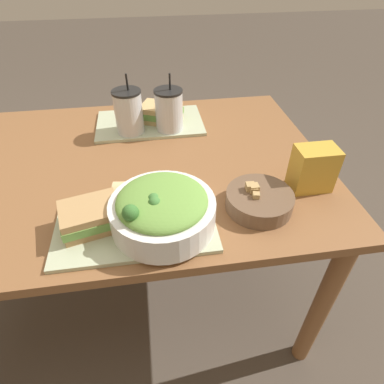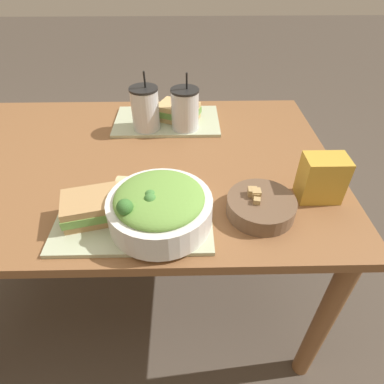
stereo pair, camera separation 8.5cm
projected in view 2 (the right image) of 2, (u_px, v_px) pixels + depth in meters
ground_plane at (149, 283)px, 1.56m from camera, size 12.00×12.00×0.00m
dining_table at (134, 179)px, 1.15m from camera, size 1.37×0.92×0.72m
tray_near at (134, 219)px, 0.86m from camera, size 0.41×0.25×0.01m
tray_far at (167, 121)px, 1.29m from camera, size 0.41×0.25×0.01m
salad_bowl at (160, 206)px, 0.81m from camera, size 0.27×0.27×0.12m
soup_bowl at (261, 206)px, 0.87m from camera, size 0.19×0.19×0.07m
sandwich_near at (91, 207)px, 0.84m from camera, size 0.17×0.15×0.06m
baguette_near at (139, 188)px, 0.90m from camera, size 0.13×0.07×0.06m
sandwich_far at (178, 112)px, 1.27m from camera, size 0.19×0.17×0.06m
drink_cup_dark at (145, 110)px, 1.19m from camera, size 0.10×0.10×0.22m
drink_cup_red at (185, 110)px, 1.19m from camera, size 0.10×0.10×0.21m
chip_bag at (322, 178)px, 0.90m from camera, size 0.12×0.08×0.14m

